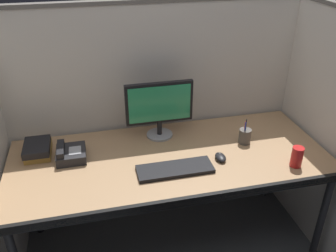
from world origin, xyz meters
name	(u,v)px	position (x,y,z in m)	size (l,w,h in m)	color
cubicle_partition_rear	(155,116)	(0.00, 0.74, 0.79)	(2.21, 0.06, 1.57)	beige
cubicle_partition_right	(328,138)	(0.99, 0.20, 0.79)	(0.06, 1.41, 1.57)	beige
desk	(170,164)	(0.00, 0.29, 0.69)	(1.90, 0.80, 0.74)	#997551
monitor_center	(159,106)	(-0.01, 0.55, 0.96)	(0.43, 0.17, 0.37)	gray
keyboard_main	(175,169)	(-0.01, 0.15, 0.75)	(0.43, 0.15, 0.02)	black
computer_mouse	(221,157)	(0.28, 0.19, 0.76)	(0.06, 0.10, 0.04)	black
book_stack	(38,149)	(-0.77, 0.50, 0.78)	(0.15, 0.22, 0.08)	olive
soda_can	(297,157)	(0.68, 0.04, 0.80)	(0.07, 0.07, 0.12)	red
pen_cup	(245,136)	(0.50, 0.34, 0.79)	(0.08, 0.08, 0.17)	#4C4742
desk_phone	(70,154)	(-0.58, 0.41, 0.77)	(0.17, 0.19, 0.09)	black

